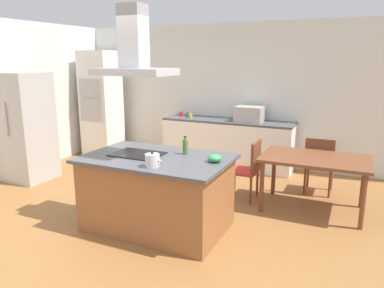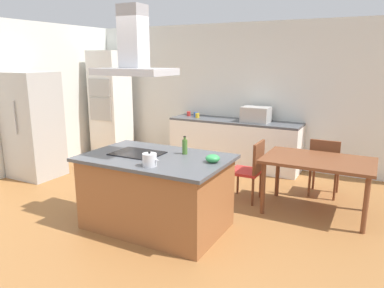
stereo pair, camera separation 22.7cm
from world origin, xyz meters
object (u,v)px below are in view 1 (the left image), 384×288
at_px(coffee_mug_red, 181,114).
at_px(wall_oven_stack, 101,103).
at_px(coffee_mug_yellow, 190,116).
at_px(mixing_bowl, 215,158).
at_px(coffee_mug_blue, 188,114).
at_px(olive_oil_bottle, 185,147).
at_px(dining_table, 315,163).
at_px(chair_at_left_end, 248,166).
at_px(chair_facing_back_wall, 319,162).
at_px(tea_kettle, 152,160).
at_px(range_hood, 134,53).
at_px(refrigerator, 24,127).
at_px(cooktop, 137,154).
at_px(countertop_microwave, 249,114).

xyz_separation_m(coffee_mug_red, wall_oven_stack, (-1.77, -0.30, 0.16)).
distance_m(coffee_mug_yellow, wall_oven_stack, 2.05).
xyz_separation_m(mixing_bowl, coffee_mug_blue, (-1.67, 2.83, -0.00)).
relative_size(olive_oil_bottle, dining_table, 0.16).
height_order(chair_at_left_end, chair_facing_back_wall, same).
distance_m(wall_oven_stack, chair_at_left_end, 3.92).
relative_size(wall_oven_stack, chair_at_left_end, 2.47).
relative_size(tea_kettle, coffee_mug_blue, 2.32).
xyz_separation_m(coffee_mug_red, range_hood, (0.87, -2.94, 1.16)).
bearing_deg(mixing_bowl, chair_facing_back_wall, 63.64).
bearing_deg(refrigerator, dining_table, 8.05).
height_order(olive_oil_bottle, wall_oven_stack, wall_oven_stack).
xyz_separation_m(cooktop, chair_facing_back_wall, (1.93, 2.02, -0.40)).
height_order(tea_kettle, dining_table, tea_kettle).
xyz_separation_m(olive_oil_bottle, countertop_microwave, (0.05, 2.62, 0.05)).
distance_m(wall_oven_stack, range_hood, 3.87).
distance_m(cooktop, mixing_bowl, 0.98).
relative_size(chair_at_left_end, chair_facing_back_wall, 1.00).
xyz_separation_m(refrigerator, chair_facing_back_wall, (4.65, 1.32, -0.40)).
distance_m(cooktop, chair_at_left_end, 1.74).
distance_m(tea_kettle, range_hood, 1.26).
xyz_separation_m(refrigerator, range_hood, (2.72, -0.69, 1.19)).
bearing_deg(refrigerator, tea_kettle, -18.57).
xyz_separation_m(chair_facing_back_wall, range_hood, (-1.93, -2.02, 1.59)).
bearing_deg(coffee_mug_yellow, coffee_mug_red, 153.99).
height_order(olive_oil_bottle, refrigerator, refrigerator).
height_order(tea_kettle, range_hood, range_hood).
xyz_separation_m(cooktop, olive_oil_bottle, (0.52, 0.26, 0.09)).
xyz_separation_m(coffee_mug_red, dining_table, (2.80, -1.59, -0.28)).
bearing_deg(tea_kettle, olive_oil_bottle, 81.88).
bearing_deg(chair_facing_back_wall, chair_at_left_end, -143.99).
bearing_deg(tea_kettle, wall_oven_stack, 135.55).
xyz_separation_m(wall_oven_stack, chair_facing_back_wall, (4.57, -0.63, -0.59)).
relative_size(countertop_microwave, coffee_mug_blue, 5.56).
bearing_deg(coffee_mug_blue, countertop_microwave, -1.95).
distance_m(cooktop, chair_facing_back_wall, 2.82).
height_order(coffee_mug_yellow, wall_oven_stack, wall_oven_stack).
relative_size(coffee_mug_red, coffee_mug_yellow, 1.00).
relative_size(countertop_microwave, chair_at_left_end, 0.56).
xyz_separation_m(mixing_bowl, coffee_mug_red, (-1.84, 2.85, -0.00)).
relative_size(coffee_mug_yellow, refrigerator, 0.05).
bearing_deg(countertop_microwave, refrigerator, -146.37).
relative_size(mixing_bowl, chair_facing_back_wall, 0.19).
bearing_deg(chair_facing_back_wall, coffee_mug_yellow, 162.52).
distance_m(olive_oil_bottle, coffee_mug_blue, 2.93).
bearing_deg(chair_facing_back_wall, coffee_mug_blue, 160.98).
height_order(countertop_microwave, coffee_mug_blue, countertop_microwave).
xyz_separation_m(mixing_bowl, range_hood, (-0.97, -0.09, 1.16)).
xyz_separation_m(tea_kettle, wall_oven_stack, (-3.07, 3.01, 0.13)).
distance_m(coffee_mug_red, wall_oven_stack, 1.80).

